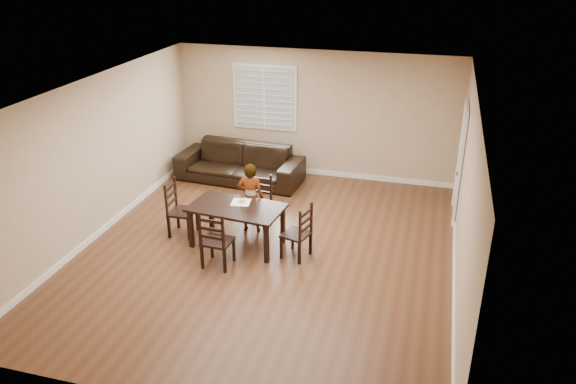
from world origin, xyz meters
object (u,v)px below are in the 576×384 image
Objects in this scene: dining_table at (237,211)px; child at (251,198)px; chair_near at (261,200)px; donut at (242,201)px; chair_left at (176,210)px; chair_right at (302,235)px; sofa at (240,163)px; chair_far at (214,244)px.

dining_table is 0.55m from child.
donut is (-0.07, -0.79, 0.33)m from chair_near.
chair_left reaches higher than chair_right.
child reaches higher than dining_table.
chair_right is 8.47× the size of donut.
dining_table is 0.61× the size of sofa.
chair_left reaches higher than chair_near.
chair_near is 0.72× the size of child.
child is at bearing 90.00° from dining_table.
chair_right reaches higher than chair_near.
sofa is at bearing -73.61° from chair_far.
chair_left is 2.56m from sofa.
chair_far is at bearing -89.53° from dining_table.
donut is at bearing -88.02° from chair_near.
chair_near is 0.92× the size of chair_left.
child is at bearing -92.90° from chair_far.
chair_left is 0.78× the size of child.
chair_far is 1.38m from child.
chair_far is (-0.18, -1.77, 0.03)m from chair_near.
chair_near is 0.93× the size of chair_far.
sofa is (-1.01, 1.69, -0.03)m from chair_near.
chair_right is 0.35× the size of sofa.
sofa is (-0.95, 2.48, -0.35)m from donut.
chair_left reaches higher than chair_far.
child reaches higher than chair_right.
sofa is at bearing -127.89° from chair_right.
chair_near is at bearing 85.25° from donut.
sofa is (-0.97, 2.10, -0.25)m from child.
donut is 2.68m from sofa.
donut is (0.12, 0.98, 0.29)m from chair_far.
chair_near is 0.97× the size of chair_right.
chair_far reaches higher than dining_table.
chair_far reaches higher than chair_near.
chair_near is at bearing 89.92° from dining_table.
chair_right is (1.05, -1.10, 0.01)m from chair_near.
chair_right is 3.47m from sofa.
chair_left is 1.31m from child.
chair_left is at bearing -80.44° from chair_right.
chair_far is 0.99× the size of chair_left.
chair_left is 1.23m from donut.
chair_left is (-1.08, 0.91, 0.00)m from chair_far.
donut is at bearing 79.81° from child.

